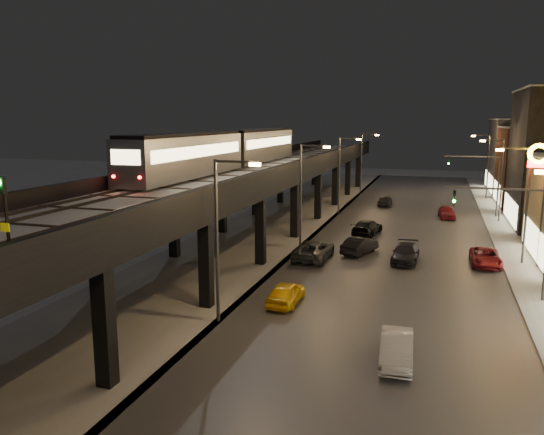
% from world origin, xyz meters
% --- Properties ---
extents(road_surface, '(17.00, 120.00, 0.06)m').
position_xyz_m(road_surface, '(7.50, 35.00, 0.03)').
color(road_surface, '#46474D').
rests_on(road_surface, ground).
extents(sidewalk_right, '(4.00, 120.00, 0.14)m').
position_xyz_m(sidewalk_right, '(17.50, 35.00, 0.07)').
color(sidewalk_right, '#9FA1A8').
rests_on(sidewalk_right, ground).
extents(under_viaduct_pavement, '(11.00, 120.00, 0.06)m').
position_xyz_m(under_viaduct_pavement, '(-6.00, 35.00, 0.03)').
color(under_viaduct_pavement, '#9FA1A8').
rests_on(under_viaduct_pavement, ground).
extents(elevated_viaduct, '(9.00, 100.00, 6.30)m').
position_xyz_m(elevated_viaduct, '(-6.00, 31.84, 5.62)').
color(elevated_viaduct, black).
rests_on(elevated_viaduct, ground).
extents(viaduct_trackbed, '(8.40, 100.00, 0.32)m').
position_xyz_m(viaduct_trackbed, '(-6.01, 31.97, 6.39)').
color(viaduct_trackbed, '#B2B7C1').
rests_on(viaduct_trackbed, elevated_viaduct).
extents(viaduct_parapet_streetside, '(0.30, 100.00, 1.10)m').
position_xyz_m(viaduct_parapet_streetside, '(-1.65, 32.00, 6.85)').
color(viaduct_parapet_streetside, black).
rests_on(viaduct_parapet_streetside, elevated_viaduct).
extents(viaduct_parapet_far, '(0.30, 100.00, 1.10)m').
position_xyz_m(viaduct_parapet_far, '(-10.35, 32.00, 6.85)').
color(viaduct_parapet_far, black).
rests_on(viaduct_parapet_far, elevated_viaduct).
extents(building_f, '(12.20, 16.20, 11.16)m').
position_xyz_m(building_f, '(23.99, 76.00, 5.58)').
color(building_f, '#353537').
rests_on(building_f, ground).
extents(streetlight_left_1, '(2.57, 0.28, 9.00)m').
position_xyz_m(streetlight_left_1, '(-0.43, 13.00, 5.24)').
color(streetlight_left_1, '#38383A').
rests_on(streetlight_left_1, ground).
extents(streetlight_left_2, '(2.57, 0.28, 9.00)m').
position_xyz_m(streetlight_left_2, '(-0.43, 31.00, 5.24)').
color(streetlight_left_2, '#38383A').
rests_on(streetlight_left_2, ground).
extents(streetlight_right_2, '(2.56, 0.28, 9.00)m').
position_xyz_m(streetlight_right_2, '(16.73, 31.00, 5.24)').
color(streetlight_right_2, '#38383A').
rests_on(streetlight_right_2, ground).
extents(streetlight_left_3, '(2.57, 0.28, 9.00)m').
position_xyz_m(streetlight_left_3, '(-0.43, 49.00, 5.24)').
color(streetlight_left_3, '#38383A').
rests_on(streetlight_left_3, ground).
extents(streetlight_right_3, '(2.56, 0.28, 9.00)m').
position_xyz_m(streetlight_right_3, '(16.73, 49.00, 5.24)').
color(streetlight_right_3, '#38383A').
rests_on(streetlight_right_3, ground).
extents(streetlight_left_4, '(2.57, 0.28, 9.00)m').
position_xyz_m(streetlight_left_4, '(-0.43, 67.00, 5.24)').
color(streetlight_left_4, '#38383A').
rests_on(streetlight_left_4, ground).
extents(streetlight_right_4, '(2.56, 0.28, 9.00)m').
position_xyz_m(streetlight_right_4, '(16.73, 67.00, 5.24)').
color(streetlight_right_4, '#38383A').
rests_on(streetlight_right_4, ground).
extents(traffic_light_rig_a, '(6.10, 0.34, 7.00)m').
position_xyz_m(traffic_light_rig_a, '(15.84, 22.00, 4.50)').
color(traffic_light_rig_a, '#38383A').
rests_on(traffic_light_rig_a, ground).
extents(traffic_light_rig_b, '(6.10, 0.34, 7.00)m').
position_xyz_m(traffic_light_rig_b, '(15.84, 52.00, 4.50)').
color(traffic_light_rig_b, '#38383A').
rests_on(traffic_light_rig_b, ground).
extents(subway_train, '(2.86, 34.69, 3.42)m').
position_xyz_m(subway_train, '(-8.50, 33.98, 8.32)').
color(subway_train, gray).
rests_on(subway_train, viaduct_trackbed).
extents(rail_signal, '(0.31, 0.41, 2.72)m').
position_xyz_m(rail_signal, '(-2.10, 0.12, 8.55)').
color(rail_signal, black).
rests_on(rail_signal, viaduct_trackbed).
extents(car_taxi, '(1.66, 4.03, 1.37)m').
position_xyz_m(car_taxi, '(2.09, 16.82, 0.68)').
color(car_taxi, yellow).
rests_on(car_taxi, ground).
extents(car_near_white, '(2.76, 4.50, 1.40)m').
position_xyz_m(car_near_white, '(4.56, 30.39, 0.70)').
color(car_near_white, black).
rests_on(car_near_white, ground).
extents(car_mid_silver, '(2.62, 5.50, 1.52)m').
position_xyz_m(car_mid_silver, '(1.32, 27.49, 0.76)').
color(car_mid_silver, '#373B40').
rests_on(car_mid_silver, ground).
extents(car_mid_dark, '(2.77, 5.26, 1.46)m').
position_xyz_m(car_mid_dark, '(4.14, 38.06, 0.73)').
color(car_mid_dark, black).
rests_on(car_mid_dark, ground).
extents(car_far_white, '(1.62, 4.02, 1.37)m').
position_xyz_m(car_far_white, '(4.04, 56.32, 0.69)').
color(car_far_white, black).
rests_on(car_far_white, ground).
extents(car_onc_silver, '(1.68, 4.21, 1.36)m').
position_xyz_m(car_onc_silver, '(9.10, 10.76, 0.68)').
color(car_onc_silver, silver).
rests_on(car_onc_silver, ground).
extents(car_onc_dark, '(2.22, 4.65, 1.28)m').
position_xyz_m(car_onc_dark, '(14.25, 29.66, 0.64)').
color(car_onc_dark, maroon).
rests_on(car_onc_dark, ground).
extents(car_onc_white, '(2.05, 4.77, 1.37)m').
position_xyz_m(car_onc_white, '(8.35, 28.92, 0.68)').
color(car_onc_white, black).
rests_on(car_onc_white, ground).
extents(car_onc_red, '(2.11, 4.23, 1.38)m').
position_xyz_m(car_onc_red, '(11.59, 49.54, 0.69)').
color(car_onc_red, maroon).
rests_on(car_onc_red, ground).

